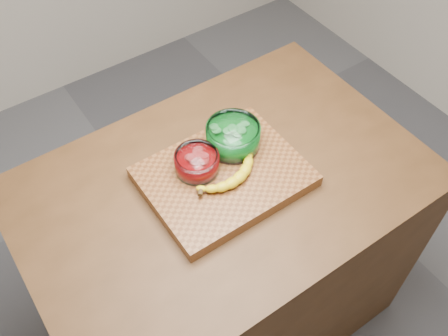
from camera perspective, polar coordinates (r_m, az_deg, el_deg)
ground at (r=2.25m, az=0.00°, el=-15.72°), size 3.50×3.50×0.00m
counter at (r=1.84m, az=0.00°, el=-10.11°), size 1.20×0.80×0.90m
cutting_board at (r=1.45m, az=0.00°, el=-1.00°), size 0.45×0.35×0.04m
bowl_red at (r=1.42m, az=-3.12°, el=0.65°), size 0.13×0.13×0.06m
bowl_green at (r=1.48m, az=1.04°, el=3.62°), size 0.16×0.16×0.08m
banana at (r=1.42m, az=0.44°, el=-0.33°), size 0.25×0.14×0.04m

